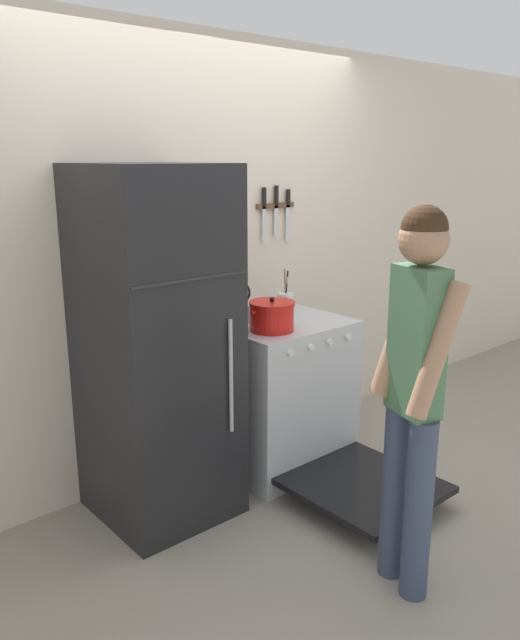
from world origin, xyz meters
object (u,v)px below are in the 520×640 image
(refrigerator, at_px, (157,347))
(stove_range, at_px, (282,394))
(tea_kettle, at_px, (243,309))
(person, at_px, (414,382))
(dutch_oven_pot, at_px, (272,316))
(utensil_jar, at_px, (285,301))

(refrigerator, xyz_separation_m, stove_range, (0.84, -0.04, -0.46))
(stove_range, distance_m, tea_kettle, 0.58)
(person, bearing_deg, tea_kettle, 7.93)
(tea_kettle, bearing_deg, dutch_oven_pot, -92.82)
(refrigerator, height_order, dutch_oven_pot, refrigerator)
(tea_kettle, height_order, utensil_jar, utensil_jar)
(stove_range, height_order, utensil_jar, utensil_jar)
(tea_kettle, xyz_separation_m, person, (-0.21, -1.38, -0.02))
(dutch_oven_pot, bearing_deg, stove_range, 29.61)
(dutch_oven_pot, distance_m, person, 1.12)
(refrigerator, xyz_separation_m, person, (0.47, -1.24, 0.04))
(person, bearing_deg, dutch_oven_pot, 6.47)
(refrigerator, xyz_separation_m, dutch_oven_pot, (0.67, -0.14, 0.08))
(tea_kettle, bearing_deg, utensil_jar, 1.22)
(tea_kettle, xyz_separation_m, utensil_jar, (0.35, 0.01, -0.01))
(dutch_oven_pot, height_order, tea_kettle, tea_kettle)
(stove_range, height_order, person, person)
(tea_kettle, distance_m, person, 1.39)
(stove_range, xyz_separation_m, dutch_oven_pot, (-0.17, -0.10, 0.54))
(refrigerator, xyz_separation_m, utensil_jar, (1.04, 0.14, 0.06))
(person, bearing_deg, stove_range, -0.50)
(refrigerator, bearing_deg, tea_kettle, 11.30)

